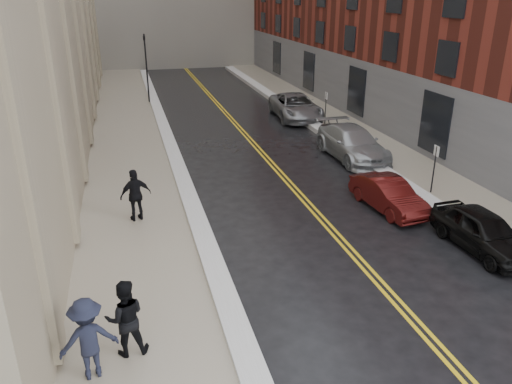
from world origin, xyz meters
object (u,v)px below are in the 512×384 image
car_maroon (388,195)px  pedestrian_a (125,318)px  car_black (483,231)px  car_silver_near (352,143)px  pedestrian_c (136,195)px  car_silver_far (296,107)px  pedestrian_b (88,339)px

car_maroon → pedestrian_a: bearing=-154.7°
car_maroon → car_black: bearing=-75.9°
car_maroon → car_silver_near: 6.59m
car_black → pedestrian_c: 12.26m
car_silver_near → pedestrian_c: pedestrian_c is taller
car_maroon → pedestrian_c: bearing=166.5°
car_black → pedestrian_a: pedestrian_a is taller
car_silver_far → pedestrian_c: pedestrian_c is taller
car_black → car_silver_far: (0.00, 19.27, 0.13)m
car_black → car_silver_near: bearing=87.4°
pedestrian_a → pedestrian_c: 7.56m
pedestrian_a → pedestrian_c: bearing=-95.8°
pedestrian_a → car_black: bearing=-169.9°
car_black → car_maroon: (-1.42, 3.82, -0.05)m
car_black → pedestrian_b: size_ratio=2.06×
car_silver_near → car_silver_far: car_silver_far is taller
car_maroon → car_silver_near: size_ratio=0.69×
pedestrian_c → pedestrian_b: bearing=64.8°
car_black → car_silver_near: 10.25m
car_maroon → car_silver_far: 15.51m
car_silver_far → car_maroon: bearing=-91.5°
pedestrian_a → pedestrian_b: (-0.80, -0.58, 0.01)m
car_maroon → pedestrian_b: bearing=-154.4°
pedestrian_b → pedestrian_c: pedestrian_c is taller
car_silver_near → pedestrian_c: (-11.15, -5.19, 0.34)m
pedestrian_c → car_maroon: bearing=156.8°
car_black → pedestrian_a: bearing=-170.6°
car_silver_near → car_silver_far: (0.00, 9.02, 0.01)m
pedestrian_b → pedestrian_c: 8.23m
car_black → car_silver_far: car_silver_far is taller
pedestrian_a → pedestrian_c: (0.52, 7.54, 0.02)m
car_silver_far → pedestrian_c: (-11.15, -14.20, 0.33)m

